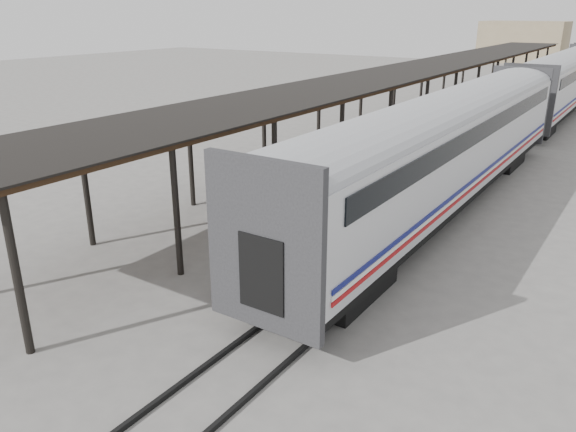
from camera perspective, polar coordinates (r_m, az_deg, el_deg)
The scene contains 10 objects.
ground at distance 17.98m, azimuth -3.28°, elevation -4.61°, with size 160.00×160.00×0.00m, color slate.
train at distance 47.51m, azimuth 26.05°, elevation 12.35°, with size 3.45×76.01×4.01m.
canopy at distance 39.47m, azimuth 14.33°, elevation 14.45°, with size 4.90×64.30×4.15m.
rails at distance 48.05m, azimuth 25.61°, elevation 9.28°, with size 1.54×150.00×0.12m.
building_left at distance 97.16m, azimuth 22.77°, elevation 16.01°, with size 12.00×8.00×6.00m, color tan.
baggage_cart at distance 16.56m, azimuth -2.86°, elevation -4.39°, with size 1.38×2.46×0.86m.
suitcase_stack at distance 16.68m, azimuth -2.50°, elevation -2.61°, with size 1.17×1.05×0.60m.
luggage_tug at distance 30.90m, azimuth 10.61°, elevation 7.02°, with size 1.50×1.91×1.48m.
porter at distance 15.48m, azimuth -3.62°, elevation -1.41°, with size 0.72×0.47×1.97m, color navy.
pedestrian at distance 29.01m, azimuth 5.08°, elevation 6.63°, with size 0.91×0.38×1.55m, color black.
Camera 1 is at (9.89, -12.99, 7.52)m, focal length 35.00 mm.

